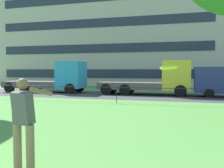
{
  "coord_description": "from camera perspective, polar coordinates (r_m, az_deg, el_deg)",
  "views": [
    {
      "loc": [
        3.57,
        -1.17,
        1.96
      ],
      "look_at": [
        1.09,
        7.93,
        1.44
      ],
      "focal_mm": 38.84,
      "sensor_mm": 36.0,
      "label": 1
    }
  ],
  "objects": [
    {
      "name": "apartment_building_background",
      "position": [
        37.58,
        0.01,
        12.64
      ],
      "size": [
        32.82,
        13.43,
        16.31
      ],
      "color": "beige",
      "rests_on": "ground"
    },
    {
      "name": "person_thrower",
      "position": [
        5.01,
        -20.07,
        -8.26
      ],
      "size": [
        0.6,
        0.76,
        1.82
      ],
      "color": "#846B4C",
      "rests_on": "ground"
    },
    {
      "name": "street_strip",
      "position": [
        19.27,
        4.47,
        -2.69
      ],
      "size": [
        80.0,
        6.23,
        0.01
      ],
      "primitive_type": "cube",
      "color": "#424247",
      "rests_on": "ground"
    },
    {
      "name": "flatbed_truck_center",
      "position": [
        22.15,
        -13.05,
        1.14
      ],
      "size": [
        7.37,
        2.64,
        2.75
      ],
      "color": "#2D99D1",
      "rests_on": "ground"
    },
    {
      "name": "frisbee",
      "position": [
        3.86,
        13.21,
        3.76
      ],
      "size": [
        0.37,
        0.37,
        0.06
      ],
      "color": "yellow"
    },
    {
      "name": "flatbed_truck_right",
      "position": [
        19.83,
        10.63,
        0.94
      ],
      "size": [
        7.31,
        2.45,
        2.75
      ],
      "color": "yellow",
      "rests_on": "ground"
    },
    {
      "name": "park_fence",
      "position": [
        14.7,
        1.11,
        -1.86
      ],
      "size": [
        38.83,
        0.04,
        1.0
      ],
      "color": "black",
      "rests_on": "ground"
    }
  ]
}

